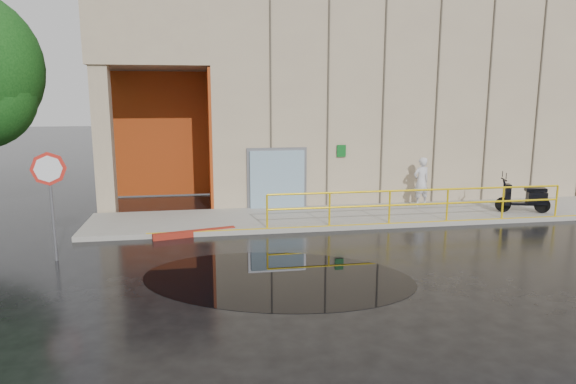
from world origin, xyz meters
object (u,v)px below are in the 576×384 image
object	(u,v)px
person	(421,182)
scooter	(525,190)
red_curb	(195,233)
stop_sign	(50,183)

from	to	relation	value
person	scooter	world-z (taller)	person
scooter	red_curb	size ratio (longest dim) A/B	0.75
stop_sign	person	bearing A→B (deg)	21.63
scooter	red_curb	bearing A→B (deg)	-159.70
scooter	red_curb	distance (m)	10.93
person	stop_sign	bearing A→B (deg)	6.73
stop_sign	red_curb	size ratio (longest dim) A/B	1.13
stop_sign	red_curb	xyz separation A→B (m)	(3.35, 1.74, -1.87)
stop_sign	red_curb	distance (m)	4.21
stop_sign	scooter	bearing A→B (deg)	11.68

